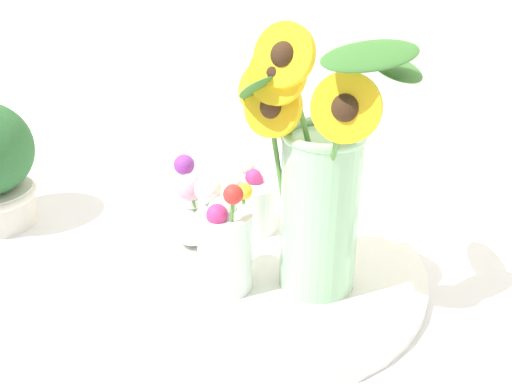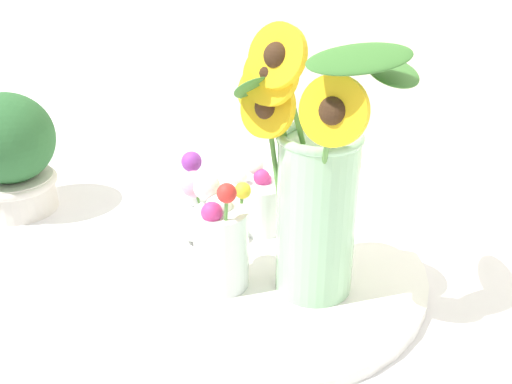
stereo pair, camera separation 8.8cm
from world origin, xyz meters
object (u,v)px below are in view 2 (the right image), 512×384
serving_tray (256,270)px  vase_bulb_right (197,210)px  vase_small_back (261,202)px  potted_plant (10,152)px  vase_small_center (220,238)px  mason_jar_sunflowers (314,188)px

serving_tray → vase_bulb_right: 0.14m
vase_small_back → potted_plant: bearing=-158.6°
vase_small_back → vase_bulb_right: bearing=-124.4°
serving_tray → potted_plant: (-0.50, -0.07, 0.11)m
vase_small_center → vase_small_back: 0.17m
serving_tray → mason_jar_sunflowers: mason_jar_sunflowers is taller
mason_jar_sunflowers → potted_plant: bearing=-173.4°
potted_plant → vase_small_back: bearing=21.4°
vase_bulb_right → potted_plant: size_ratio=0.66×
serving_tray → mason_jar_sunflowers: 0.20m
mason_jar_sunflowers → potted_plant: (-0.60, -0.07, -0.07)m
mason_jar_sunflowers → vase_small_center: bearing=-151.2°
serving_tray → vase_small_center: vase_small_center is taller
vase_bulb_right → potted_plant: (-0.38, -0.08, 0.04)m
mason_jar_sunflowers → vase_small_back: size_ratio=3.11×
vase_bulb_right → vase_small_center: bearing=-35.1°
mason_jar_sunflowers → serving_tray: bearing=177.4°
potted_plant → vase_small_center: bearing=0.8°
vase_small_center → vase_bulb_right: bearing=144.9°
vase_bulb_right → vase_small_back: 0.11m
serving_tray → vase_small_back: (-0.06, 0.10, 0.06)m
vase_small_center → potted_plant: size_ratio=0.78×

